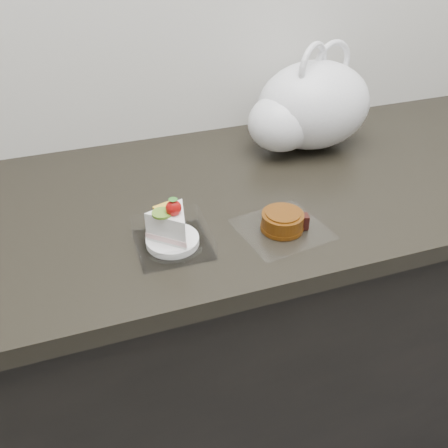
{
  "coord_description": "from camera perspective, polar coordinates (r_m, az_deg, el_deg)",
  "views": [
    {
      "loc": [
        -0.41,
        0.81,
        1.48
      ],
      "look_at": [
        -0.17,
        1.52,
        0.94
      ],
      "focal_mm": 40.0,
      "sensor_mm": 36.0,
      "label": 1
    }
  ],
  "objects": [
    {
      "name": "mooncake_wrap",
      "position": [
        0.98,
        6.77,
        0.16
      ],
      "size": [
        0.19,
        0.18,
        0.04
      ],
      "rotation": [
        0.0,
        0.0,
        0.33
      ],
      "color": "white",
      "rests_on": "counter"
    },
    {
      "name": "counter",
      "position": [
        1.41,
        4.23,
        -11.09
      ],
      "size": [
        2.04,
        0.64,
        0.9
      ],
      "color": "black",
      "rests_on": "ground"
    },
    {
      "name": "plastic_bag",
      "position": [
        1.26,
        9.53,
        12.96
      ],
      "size": [
        0.37,
        0.32,
        0.26
      ],
      "rotation": [
        0.0,
        0.0,
        0.42
      ],
      "color": "white",
      "rests_on": "counter"
    },
    {
      "name": "cake_tray",
      "position": [
        0.93,
        -5.97,
        -1.01
      ],
      "size": [
        0.14,
        0.14,
        0.11
      ],
      "rotation": [
        0.0,
        0.0,
        -0.02
      ],
      "color": "white",
      "rests_on": "counter"
    }
  ]
}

